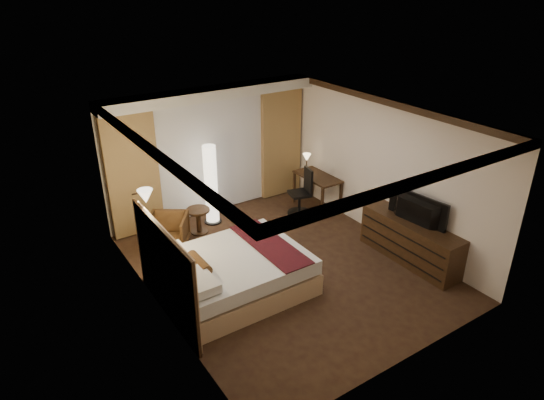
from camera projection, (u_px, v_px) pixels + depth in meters
floor at (284, 267)px, 8.57m from camera, size 4.50×5.50×0.01m
ceiling at (286, 118)px, 7.41m from camera, size 4.50×5.50×0.01m
back_wall at (210, 151)px, 10.07m from camera, size 4.50×0.02×2.70m
left_wall at (155, 235)px, 6.87m from camera, size 0.02×5.50×2.70m
right_wall at (383, 170)px, 9.11m from camera, size 0.02×5.50×2.70m
crown_molding at (286, 122)px, 7.44m from camera, size 4.50×5.50×0.12m
soffit at (212, 93)px, 9.34m from camera, size 4.50×0.50×0.20m
curtain_sheer at (212, 157)px, 10.05m from camera, size 2.48×0.04×2.45m
curtain_left_drape at (133, 175)px, 9.16m from camera, size 1.00×0.14×2.45m
curtain_right_drape at (281, 143)px, 10.85m from camera, size 1.00×0.14×2.45m
wall_sconce at (145, 196)px, 7.40m from camera, size 0.24×0.24×0.24m
bed at (235, 273)px, 7.81m from camera, size 2.25×1.75×0.66m
headboard at (166, 273)px, 7.06m from camera, size 0.12×2.05×1.50m
armchair at (168, 230)px, 9.03m from camera, size 0.95×0.94×0.72m
side_table at (199, 221)px, 9.59m from camera, size 0.47×0.47×0.52m
floor_lamp at (211, 185)px, 9.75m from camera, size 0.35×0.35×1.68m
desk at (317, 192)px, 10.57m from camera, size 0.55×1.09×0.75m
desk_lamp at (307, 163)px, 10.63m from camera, size 0.18×0.18×0.34m
office_chair at (300, 192)px, 10.22m from camera, size 0.60×0.60×1.03m
dresser at (410, 241)px, 8.62m from camera, size 0.50×1.98×0.77m
television at (414, 205)px, 8.30m from camera, size 0.79×1.23×0.15m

